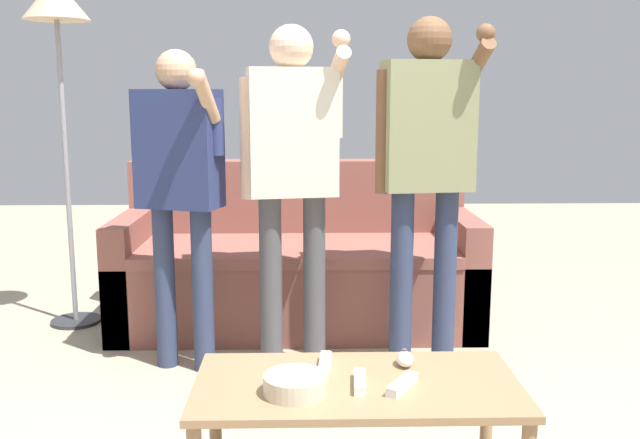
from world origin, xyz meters
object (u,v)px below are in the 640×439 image
at_px(floor_lamp, 57,24).
at_px(player_center, 292,158).
at_px(coffee_table, 357,397).
at_px(game_remote_nunchuk, 405,359).
at_px(game_remote_wand_near, 360,382).
at_px(game_remote_wand_far, 325,363).
at_px(player_left, 179,173).
at_px(couch, 297,268).
at_px(game_remote_wand_spare, 402,384).
at_px(player_right, 427,152).
at_px(snack_bowl, 295,384).

xyz_separation_m(floor_lamp, player_center, (1.27, -0.70, -0.66)).
xyz_separation_m(coffee_table, game_remote_nunchuk, (0.17, 0.13, 0.07)).
xyz_separation_m(game_remote_nunchuk, game_remote_wand_near, (-0.16, -0.16, -0.01)).
bearing_deg(game_remote_wand_far, player_left, 122.18).
relative_size(floor_lamp, game_remote_wand_near, 12.11).
relative_size(couch, coffee_table, 1.95).
xyz_separation_m(game_remote_wand_far, game_remote_wand_spare, (0.23, -0.18, -0.00)).
height_order(player_left, game_remote_wand_near, player_left).
xyz_separation_m(game_remote_wand_near, game_remote_wand_spare, (0.13, -0.02, -0.00)).
bearing_deg(game_remote_wand_far, game_remote_nunchuk, 2.09).
xyz_separation_m(game_remote_nunchuk, player_right, (0.24, 1.02, 0.61)).
bearing_deg(coffee_table, floor_lamp, 129.18).
height_order(coffee_table, game_remote_wand_far, game_remote_wand_far).
height_order(game_remote_wand_near, game_remote_wand_far, same).
relative_size(snack_bowl, game_remote_wand_spare, 1.24).
relative_size(couch, player_left, 1.34).
bearing_deg(floor_lamp, snack_bowl, -55.88).
distance_m(floor_lamp, game_remote_wand_far, 2.54).
bearing_deg(floor_lamp, couch, 0.64).
height_order(snack_bowl, player_center, player_center).
relative_size(coffee_table, player_right, 0.62).
bearing_deg(player_center, floor_lamp, 151.11).
bearing_deg(couch, player_center, -91.04).
relative_size(snack_bowl, player_center, 0.12).
height_order(snack_bowl, player_left, player_left).
xyz_separation_m(snack_bowl, game_remote_wand_near, (0.20, 0.05, -0.01)).
bearing_deg(game_remote_wand_near, couch, 96.43).
bearing_deg(floor_lamp, coffee_table, -50.82).
height_order(floor_lamp, player_left, floor_lamp).
distance_m(snack_bowl, player_right, 1.50).
distance_m(player_right, game_remote_wand_near, 1.39).
height_order(snack_bowl, game_remote_wand_far, snack_bowl).
relative_size(couch, game_remote_nunchuk, 22.80).
height_order(snack_bowl, game_remote_wand_spare, snack_bowl).
distance_m(couch, game_remote_wand_far, 1.73).
bearing_deg(floor_lamp, game_remote_wand_near, -51.24).
height_order(snack_bowl, floor_lamp, floor_lamp).
distance_m(game_remote_nunchuk, player_left, 1.45).
relative_size(player_left, player_center, 0.93).
xyz_separation_m(coffee_table, player_center, (-0.22, 1.13, 0.66)).
relative_size(couch, player_center, 1.25).
relative_size(snack_bowl, player_left, 0.13).
xyz_separation_m(game_remote_nunchuk, game_remote_wand_spare, (-0.03, -0.19, -0.01)).
distance_m(player_center, game_remote_wand_spare, 1.37).
distance_m(couch, game_remote_wand_near, 1.90).
bearing_deg(game_remote_wand_near, snack_bowl, -166.08).
bearing_deg(coffee_table, snack_bowl, -156.27).
relative_size(game_remote_nunchuk, game_remote_wand_near, 0.56).
xyz_separation_m(couch, snack_bowl, (0.01, -1.93, 0.12)).
distance_m(coffee_table, game_remote_nunchuk, 0.22).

